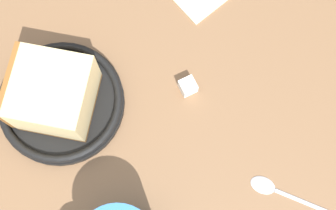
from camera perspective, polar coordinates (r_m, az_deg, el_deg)
The scene contains 5 objects.
ground_plane at distance 58.67cm, azimuth -4.44°, elevation -0.75°, with size 158.03×158.03×3.14cm, color brown.
small_plate at distance 57.62cm, azimuth -12.99°, elevation 0.38°, with size 15.31×15.31×1.99cm.
cake_slice at distance 54.51cm, azimuth -14.04°, elevation 1.37°, with size 10.30×10.01×6.66cm.
teaspoon at distance 56.53cm, azimuth 13.83°, elevation -10.39°, with size 13.36×2.07×0.80cm.
sugar_cube at distance 56.81cm, azimuth 2.45°, elevation 2.30°, with size 1.86×1.86×1.86cm, color white.
Camera 1 is at (9.43, -11.67, 55.15)cm, focal length 49.70 mm.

